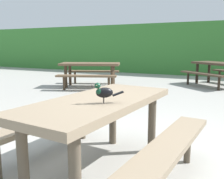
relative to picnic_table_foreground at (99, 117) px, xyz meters
The scene contains 6 objects.
ground_plane 0.66m from the picnic_table_foreground, 30.44° to the left, with size 60.00×60.00×0.00m, color #A3A099.
hedge_wall 9.83m from the picnic_table_foreground, 88.24° to the left, with size 28.00×1.57×2.26m, color #387A33.
picnic_table_foreground is the anchor object (origin of this frame).
bird_grackle 0.36m from the picnic_table_foreground, 51.03° to the right, with size 0.24×0.19×0.18m.
picnic_table_mid_left 5.41m from the picnic_table_foreground, 121.72° to the left, with size 2.21×2.19×0.74m.
picnic_table_mid_right 6.58m from the picnic_table_foreground, 83.43° to the left, with size 2.39×2.39×0.74m.
Camera 1 is at (0.83, -2.23, 1.23)m, focal length 40.21 mm.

